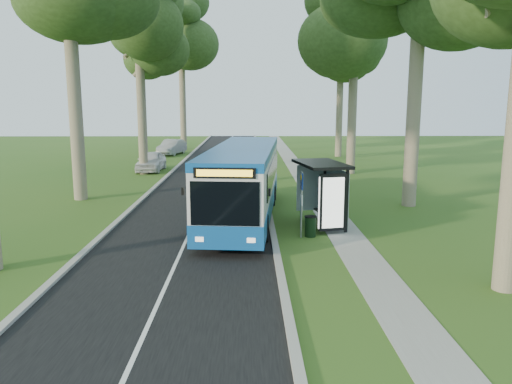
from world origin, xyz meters
The scene contains 17 objects.
ground centered at (0.00, 0.00, 0.00)m, with size 120.00×120.00×0.00m, color #31591B.
road centered at (-3.50, 10.00, 0.01)m, with size 7.00×100.00×0.02m, color black.
kerb_east centered at (0.00, 10.00, 0.06)m, with size 0.25×100.00×0.12m, color #9E9B93.
kerb_west centered at (-7.00, 10.00, 0.06)m, with size 0.25×100.00×0.12m, color #9E9B93.
centre_line centered at (-3.50, 10.00, 0.02)m, with size 0.12×100.00×0.01m, color white.
footpath centered at (3.00, 10.00, 0.01)m, with size 1.50×100.00×0.02m, color gray.
bus centered at (-1.24, 3.21, 1.76)m, with size 3.84×13.01×3.40m.
bus_stop_sign centered at (1.12, -0.22, 1.67)m, with size 0.10×0.38×2.70m.
bus_shelter centered at (2.32, 1.28, 2.01)m, with size 2.37×3.58×2.84m.
litter_bin centered at (1.52, -0.08, 0.44)m, with size 0.49×0.49×0.86m.
car_white centered at (-8.75, 19.65, 0.78)m, with size 1.84×4.58×1.56m, color silver.
car_silver centered at (-8.97, 31.96, 0.78)m, with size 1.65×4.72×1.56m, color #979A9E.
tree_west_c centered at (-9.00, 18.00, 10.45)m, with size 5.20×5.20×14.10m.
tree_west_d centered at (-11.00, 28.00, 11.42)m, with size 5.20×5.20×15.42m.
tree_west_e centered at (-8.50, 38.00, 12.66)m, with size 5.20×5.20×17.12m.
tree_east_c centered at (6.80, 18.00, 11.07)m, with size 5.20×5.20×14.95m.
tree_east_d centered at (8.00, 30.00, 10.21)m, with size 5.20×5.20×13.77m.
Camera 1 is at (-1.00, -19.83, 5.47)m, focal length 35.00 mm.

